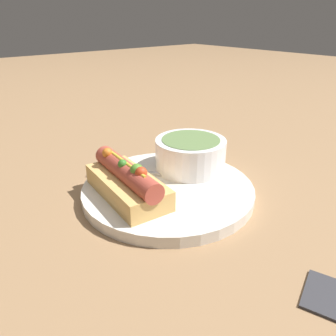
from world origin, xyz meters
TOP-DOWN VIEW (x-y plane):
  - ground_plane at (0.00, 0.00)m, footprint 4.00×4.00m
  - dinner_plate at (0.00, 0.00)m, footprint 0.26×0.26m
  - hot_dog at (-0.01, -0.06)m, footprint 0.15×0.08m
  - soup_bowl at (-0.02, 0.07)m, footprint 0.12×0.12m
  - spoon at (-0.02, 0.02)m, footprint 0.15×0.11m

SIDE VIEW (x-z plane):
  - ground_plane at x=0.00m, z-range 0.00..0.00m
  - dinner_plate at x=0.00m, z-range 0.00..0.02m
  - spoon at x=-0.02m, z-range 0.02..0.02m
  - hot_dog at x=-0.01m, z-range 0.01..0.07m
  - soup_bowl at x=-0.02m, z-range 0.02..0.07m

